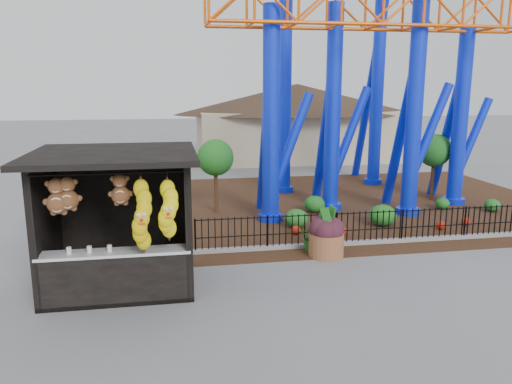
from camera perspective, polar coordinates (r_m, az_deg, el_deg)
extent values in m
plane|color=slate|center=(11.15, 0.28, -11.76)|extent=(120.00, 120.00, 0.00)
cube|color=#331E11|center=(19.48, 7.70, -1.37)|extent=(18.00, 12.00, 0.02)
cube|color=gray|center=(14.95, 13.50, -5.56)|extent=(18.00, 0.18, 0.12)
cube|color=black|center=(12.15, -15.06, -9.88)|extent=(3.20, 2.60, 0.10)
cube|color=black|center=(12.89, -14.95, -1.83)|extent=(3.20, 0.12, 3.00)
cube|color=black|center=(11.95, -22.82, -3.47)|extent=(0.12, 2.60, 3.00)
cube|color=black|center=(11.64, -7.87, -3.01)|extent=(0.12, 2.60, 3.00)
cube|color=black|center=(11.15, -16.01, 4.15)|extent=(3.50, 3.40, 0.12)
cube|color=black|center=(10.80, -24.17, -5.19)|extent=(0.14, 0.14, 3.00)
cube|color=black|center=(10.46, -7.66, -4.75)|extent=(0.14, 0.14, 3.00)
cube|color=black|center=(10.99, -15.66, -9.49)|extent=(3.00, 0.50, 1.10)
cube|color=silver|center=(10.80, -15.84, -6.68)|extent=(3.10, 0.55, 0.06)
cylinder|color=black|center=(10.00, -16.62, 2.02)|extent=(2.90, 0.04, 0.04)
cylinder|color=#0E29F1|center=(16.41, 1.74, 8.56)|extent=(0.56, 0.56, 7.00)
cylinder|color=#0E29F1|center=(16.96, 1.67, -2.91)|extent=(0.84, 0.84, 0.24)
cylinder|color=#0E29F1|center=(18.21, 8.79, 9.25)|extent=(0.56, 0.56, 7.30)
cylinder|color=#0E29F1|center=(18.71, 8.44, -1.60)|extent=(0.84, 0.84, 0.24)
cylinder|color=#0E29F1|center=(18.08, 17.66, 9.13)|extent=(0.56, 0.56, 7.50)
cylinder|color=#0E29F1|center=(18.59, 16.95, -2.10)|extent=(0.84, 0.84, 0.24)
cylinder|color=#0E29F1|center=(20.39, 22.32, 7.80)|extent=(0.56, 0.56, 6.60)
cylinder|color=#0E29F1|center=(20.82, 21.63, -0.94)|extent=(0.84, 0.84, 0.24)
cylinder|color=#0E29F1|center=(21.10, 3.32, 12.73)|extent=(0.56, 0.56, 9.50)
cylinder|color=#0E29F1|center=(21.55, 3.17, 0.33)|extent=(0.84, 0.84, 0.24)
cylinder|color=#0E29F1|center=(23.48, 13.82, 13.57)|extent=(0.56, 0.56, 10.50)
cylinder|color=#0E29F1|center=(23.87, 13.20, 1.18)|extent=(0.84, 0.84, 0.24)
cylinder|color=#0E29F1|center=(17.36, 1.12, 5.86)|extent=(0.36, 2.21, 5.85)
cylinder|color=#0E29F1|center=(16.95, 3.84, 5.09)|extent=(1.62, 0.32, 3.73)
cylinder|color=#0E29F1|center=(19.13, 7.84, 6.67)|extent=(0.36, 2.29, 6.10)
cylinder|color=#0E29F1|center=(18.81, 10.42, 5.94)|extent=(1.67, 0.32, 3.88)
cylinder|color=#0E29F1|center=(18.95, 16.23, 6.48)|extent=(0.36, 2.34, 6.26)
cylinder|color=#0E29F1|center=(18.76, 18.93, 5.68)|extent=(1.71, 0.32, 3.99)
cylinder|color=#0E29F1|center=(21.22, 20.86, 5.81)|extent=(0.36, 2.10, 5.53)
cylinder|color=#0E29F1|center=(21.10, 23.29, 5.13)|extent=(1.54, 0.32, 3.52)
cylinder|color=#925835|center=(13.57, 8.02, -5.98)|extent=(1.12, 1.12, 0.65)
ellipsoid|color=#36151F|center=(13.39, 8.10, -3.35)|extent=(0.70, 0.70, 0.64)
imported|color=#2C601C|center=(13.92, 6.52, -5.14)|extent=(0.90, 0.84, 0.81)
ellipsoid|color=#1C5D1B|center=(16.11, 4.64, -3.02)|extent=(0.75, 0.75, 0.60)
ellipsoid|color=#1C5D1B|center=(16.77, 14.28, -2.59)|extent=(0.87, 0.87, 0.70)
ellipsoid|color=#1C5D1B|center=(19.73, 20.52, -1.23)|extent=(0.52, 0.52, 0.42)
ellipsoid|color=#1C5D1B|center=(18.12, 6.70, -1.37)|extent=(0.75, 0.75, 0.60)
ellipsoid|color=#1C5D1B|center=(20.06, 25.39, -1.37)|extent=(0.57, 0.57, 0.46)
sphere|color=red|center=(15.41, 4.60, -4.35)|extent=(0.28, 0.28, 0.28)
sphere|color=red|center=(15.49, 9.84, -4.41)|extent=(0.28, 0.28, 0.28)
sphere|color=red|center=(16.95, 20.34, -3.56)|extent=(0.28, 0.28, 0.28)
sphere|color=red|center=(17.71, 22.84, -3.10)|extent=(0.28, 0.28, 0.28)
cube|color=#BFAD8C|center=(31.18, 4.63, 6.53)|extent=(12.00, 6.00, 3.00)
cone|color=#332319|center=(31.04, 4.71, 10.94)|extent=(15.00, 15.00, 1.80)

